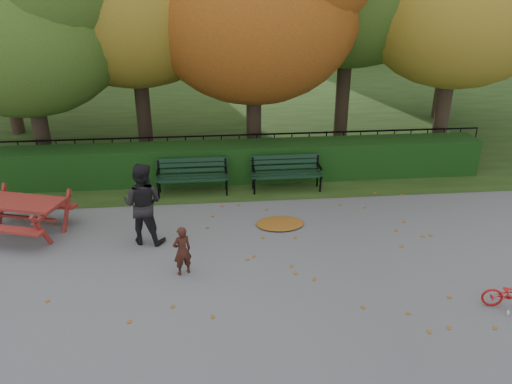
{
  "coord_description": "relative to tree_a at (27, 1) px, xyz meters",
  "views": [
    {
      "loc": [
        -0.84,
        -8.1,
        5.23
      ],
      "look_at": [
        0.09,
        1.33,
        1.0
      ],
      "focal_mm": 35.0,
      "sensor_mm": 36.0,
      "label": 1
    }
  ],
  "objects": [
    {
      "name": "bench_right",
      "position": [
        6.29,
        -1.88,
        -4.0
      ],
      "size": [
        1.8,
        0.57,
        0.88
      ],
      "color": "black",
      "rests_on": "ground"
    },
    {
      "name": "child",
      "position": [
        3.77,
        -5.63,
        -4.03
      ],
      "size": [
        0.42,
        0.36,
        0.98
      ],
      "primitive_type": "imported",
      "rotation": [
        0.0,
        0.0,
        3.57
      ],
      "color": "#381812",
      "rests_on": "ground"
    },
    {
      "name": "ground",
      "position": [
        5.19,
        -5.58,
        -4.52
      ],
      "size": [
        90.0,
        90.0,
        0.0
      ],
      "primitive_type": "plane",
      "color": "slate",
      "rests_on": "ground"
    },
    {
      "name": "hedge",
      "position": [
        5.19,
        -1.08,
        -4.02
      ],
      "size": [
        13.0,
        0.9,
        1.0
      ],
      "primitive_type": "cube",
      "color": "black",
      "rests_on": "ground"
    },
    {
      "name": "bench_left",
      "position": [
        3.89,
        -1.88,
        -4.0
      ],
      "size": [
        1.8,
        0.57,
        0.88
      ],
      "color": "black",
      "rests_on": "ground"
    },
    {
      "name": "iron_fence",
      "position": [
        5.19,
        -0.28,
        -3.98
      ],
      "size": [
        14.0,
        0.04,
        1.02
      ],
      "color": "black",
      "rests_on": "ground"
    },
    {
      "name": "picnic_table",
      "position": [
        0.28,
        -3.75,
        -3.9
      ],
      "size": [
        2.22,
        1.98,
        0.9
      ],
      "rotation": [
        0.0,
        0.0,
        -0.3
      ],
      "color": "maroon",
      "rests_on": "ground"
    },
    {
      "name": "leaf_scatter",
      "position": [
        5.19,
        -5.28,
        -4.51
      ],
      "size": [
        9.0,
        5.7,
        0.01
      ],
      "primitive_type": null,
      "color": "brown",
      "rests_on": "ground"
    },
    {
      "name": "leaf_pile",
      "position": [
        5.85,
        -3.87,
        -4.48
      ],
      "size": [
        1.25,
        1.04,
        0.07
      ],
      "primitive_type": "ellipsoid",
      "rotation": [
        0.0,
        0.0,
        -0.33
      ],
      "color": "brown",
      "rests_on": "ground"
    },
    {
      "name": "grass_strip",
      "position": [
        5.19,
        8.42,
        -4.52
      ],
      "size": [
        90.0,
        90.0,
        0.0
      ],
      "primitive_type": "plane",
      "color": "#1F3111",
      "rests_on": "ground"
    },
    {
      "name": "tree_a",
      "position": [
        0.0,
        0.0,
        0.0
      ],
      "size": [
        5.88,
        5.6,
        7.48
      ],
      "color": "#2F1E1A",
      "rests_on": "ground"
    },
    {
      "name": "adult",
      "position": [
        2.94,
        -4.31,
        -3.65
      ],
      "size": [
        0.99,
        0.85,
        1.74
      ],
      "primitive_type": "imported",
      "rotation": [
        0.0,
        0.0,
        2.88
      ],
      "color": "black",
      "rests_on": "ground"
    }
  ]
}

